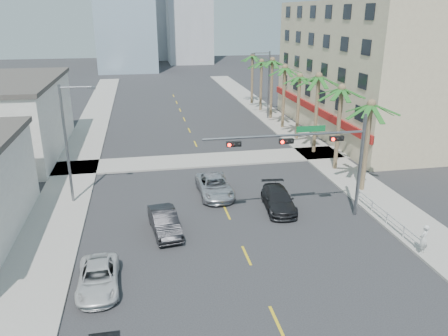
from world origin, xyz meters
name	(u,v)px	position (x,y,z in m)	size (l,w,h in m)	color
ground	(265,296)	(0.00, 0.00, 0.00)	(260.00, 260.00, 0.00)	#262628
sidewalk_right	(326,159)	(12.00, 20.00, 0.07)	(4.00, 120.00, 0.15)	gray
sidewalk_left	(73,175)	(-12.00, 20.00, 0.07)	(4.00, 120.00, 0.15)	gray
sidewalk_cross	(203,160)	(0.00, 22.00, 0.07)	(80.00, 4.00, 0.15)	gray
building_right	(376,68)	(21.99, 30.00, 7.50)	(15.25, 28.00, 15.00)	#C3AE89
building_left_far	(1,120)	(-19.50, 28.00, 3.60)	(11.00, 18.00, 7.20)	beige
traffic_signal_mast	(318,150)	(5.78, 7.95, 5.06)	(11.12, 0.54, 7.20)	slate
palm_tree_0	(371,105)	(11.60, 12.00, 7.08)	(4.80, 4.80, 7.80)	brown
palm_tree_1	(342,89)	(11.60, 17.20, 7.43)	(4.80, 4.80, 8.16)	brown
palm_tree_2	(319,77)	(11.60, 22.40, 7.78)	(4.80, 4.80, 8.52)	brown
palm_tree_3	(300,77)	(11.60, 27.60, 7.08)	(4.80, 4.80, 7.80)	brown
palm_tree_4	(285,68)	(11.60, 32.80, 7.43)	(4.80, 4.80, 8.16)	brown
palm_tree_5	(272,61)	(11.60, 38.00, 7.78)	(4.80, 4.80, 8.52)	brown
palm_tree_6	(262,62)	(11.60, 43.20, 7.08)	(4.80, 4.80, 7.80)	brown
palm_tree_7	(253,56)	(11.60, 48.40, 7.43)	(4.80, 4.80, 8.16)	brown
streetlight_left	(69,139)	(-11.00, 14.00, 5.06)	(2.55, 0.25, 9.00)	slate
streetlight_right	(267,82)	(11.00, 38.00, 5.06)	(2.55, 0.25, 9.00)	slate
guardrail	(387,217)	(10.30, 6.00, 0.67)	(0.08, 8.08, 1.00)	silver
car_parked_far	(98,278)	(-8.42, 2.26, 0.63)	(2.08, 4.51, 1.25)	silver
car_lane_left	(165,222)	(-4.61, 7.89, 0.76)	(1.61, 4.61, 1.52)	black
car_lane_center	(215,186)	(-0.32, 13.47, 0.76)	(2.51, 5.43, 1.51)	silver
car_lane_right	(278,200)	(3.87, 10.02, 0.73)	(2.04, 5.02, 1.46)	black
pedestrian	(424,239)	(10.30, 2.05, 1.09)	(0.68, 0.45, 1.87)	silver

